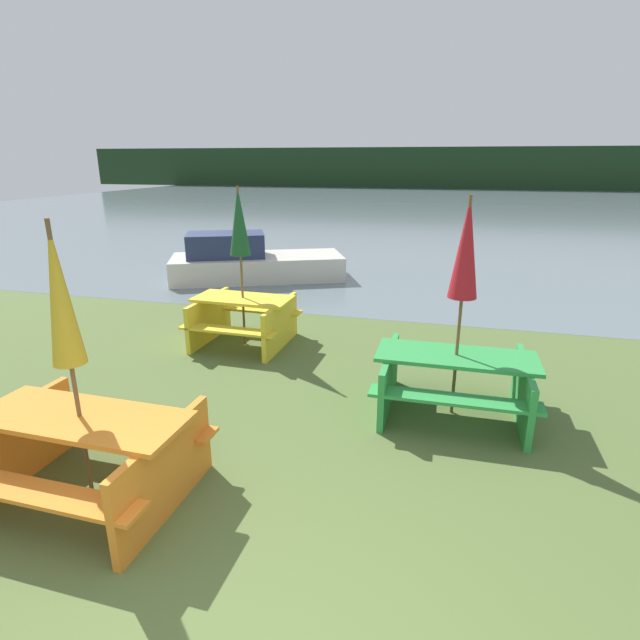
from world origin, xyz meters
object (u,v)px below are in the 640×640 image
Objects in this scene: picnic_table_green at (454,377)px; umbrella_gold at (60,297)px; picnic_table_orange at (85,448)px; umbrella_crimson at (466,250)px; umbrella_darkgreen at (239,223)px; picnic_table_yellow at (244,317)px; boat at (251,262)px.

umbrella_gold is at bearing -142.23° from picnic_table_green.
umbrella_crimson reaches higher than picnic_table_orange.
picnic_table_green is at bearing 180.00° from umbrella_crimson.
picnic_table_green is at bearing -25.15° from umbrella_darkgreen.
picnic_table_yellow is at bearing 92.80° from umbrella_gold.
umbrella_darkgreen is at bearing 154.85° from umbrella_crimson.
umbrella_gold is 8.48m from boat.
umbrella_darkgreen reaches higher than boat.
umbrella_crimson is (3.24, -1.52, 1.47)m from picnic_table_yellow.
picnic_table_yellow is at bearing 92.80° from picnic_table_orange.
picnic_table_orange is 0.77× the size of umbrella_gold.
umbrella_crimson is 0.56× the size of boat.
umbrella_crimson is at bearing 37.77° from picnic_table_orange.
umbrella_crimson reaches higher than boat.
boat is (-4.88, 5.80, -1.50)m from umbrella_crimson.
umbrella_darkgreen is at bearing 92.80° from picnic_table_orange.
picnic_table_yellow is at bearing -92.84° from boat.
picnic_table_orange is 0.75× the size of umbrella_crimson.
umbrella_gold reaches higher than picnic_table_yellow.
picnic_table_orange is at bearing 108.43° from umbrella_gold.
picnic_table_yellow is 0.63× the size of umbrella_crimson.
umbrella_darkgreen reaches higher than umbrella_gold.
umbrella_gold is 0.55× the size of boat.
umbrella_darkgreen is 3.90m from umbrella_gold.
picnic_table_yellow is 4.13m from umbrella_gold.
picnic_table_orange is 1.04× the size of picnic_table_green.
umbrella_darkgreen is 0.99× the size of umbrella_crimson.
umbrella_crimson reaches higher than picnic_table_green.
umbrella_gold is at bearing -101.16° from boat.
picnic_table_orange is 0.75× the size of umbrella_darkgreen.
umbrella_gold reaches higher than picnic_table_orange.
picnic_table_orange is 1.34m from umbrella_gold.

